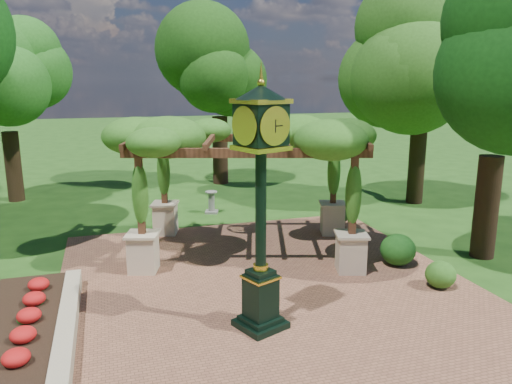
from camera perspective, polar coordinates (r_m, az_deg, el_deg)
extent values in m
plane|color=#1E4714|center=(11.34, 3.76, -13.65)|extent=(120.00, 120.00, 0.00)
cube|color=brown|center=(12.18, 2.08, -11.58)|extent=(10.00, 12.00, 0.04)
cube|color=#C6B793|center=(11.14, -20.71, -13.87)|extent=(0.35, 5.00, 0.40)
cube|color=red|center=(11.27, -25.40, -14.12)|extent=(1.50, 5.00, 0.36)
cube|color=black|center=(10.66, 0.52, -14.82)|extent=(1.15, 1.15, 0.13)
cube|color=black|center=(10.40, 0.53, -11.92)|extent=(0.72, 0.72, 0.99)
cube|color=gold|center=(10.22, 0.54, -9.69)|extent=(0.80, 0.80, 0.04)
cylinder|color=black|center=(9.76, 0.55, -1.94)|extent=(0.29, 0.29, 2.52)
cube|color=black|center=(9.48, 0.57, 7.71)|extent=(1.00, 1.00, 0.77)
cylinder|color=beige|center=(9.18, 2.17, 7.54)|extent=(0.62, 0.28, 0.66)
cone|color=black|center=(9.44, 0.58, 11.36)|extent=(1.29, 1.29, 0.27)
sphere|color=gold|center=(9.44, 0.58, 12.36)|extent=(0.15, 0.15, 0.15)
cube|color=beige|center=(13.65, -12.76, -6.82)|extent=(0.89, 0.89, 0.99)
cube|color=#512E1B|center=(13.21, -13.09, -0.39)|extent=(0.22, 0.22, 2.04)
cube|color=beige|center=(13.55, 10.78, -6.88)|extent=(0.89, 0.89, 0.99)
cube|color=#512E1B|center=(13.11, 11.07, -0.40)|extent=(0.22, 0.22, 2.04)
cube|color=beige|center=(16.73, -10.31, -3.04)|extent=(0.89, 0.89, 0.99)
cube|color=#512E1B|center=(16.38, -10.53, 2.25)|extent=(0.22, 0.22, 2.04)
cube|color=beige|center=(16.65, 8.71, -3.06)|extent=(0.89, 0.89, 0.99)
cube|color=#512E1B|center=(16.29, 8.90, 2.26)|extent=(0.22, 0.22, 2.04)
cube|color=#512E1B|center=(12.66, -1.08, 4.48)|extent=(6.16, 2.00, 0.24)
cube|color=#512E1B|center=(15.94, -0.85, 6.21)|extent=(6.16, 2.00, 0.24)
ellipsoid|color=#2E621C|center=(14.26, -0.96, 6.63)|extent=(7.27, 5.65, 1.10)
cube|color=gray|center=(19.30, -5.09, -2.27)|extent=(0.59, 0.59, 0.09)
cylinder|color=gray|center=(19.20, -5.12, -1.16)|extent=(0.30, 0.30, 0.77)
cylinder|color=gray|center=(19.11, -5.14, 0.01)|extent=(0.56, 0.56, 0.04)
ellipsoid|color=#2A5B1A|center=(13.16, 20.34, -8.84)|extent=(0.79, 0.79, 0.66)
ellipsoid|color=#1B5116|center=(14.30, 15.91, -6.35)|extent=(1.22, 1.22, 0.87)
ellipsoid|color=#245719|center=(18.08, 9.53, -2.21)|extent=(1.09, 1.09, 0.75)
cylinder|color=#302012|center=(23.21, -25.98, 2.63)|extent=(0.65, 0.65, 2.92)
ellipsoid|color=#215919|center=(22.93, -26.92, 11.93)|extent=(3.26, 3.26, 4.62)
cylinder|color=#311E13|center=(24.49, -4.11, 4.79)|extent=(0.74, 0.74, 3.28)
ellipsoid|color=#194010|center=(24.27, -4.27, 14.72)|extent=(4.02, 4.02, 5.18)
cylinder|color=black|center=(21.54, 17.90, 3.23)|extent=(0.66, 0.66, 3.38)
ellipsoid|color=#275317|center=(21.30, 18.72, 14.86)|extent=(4.66, 4.66, 5.34)
cylinder|color=#342015|center=(15.65, 24.84, -1.58)|extent=(0.67, 0.67, 2.96)
ellipsoid|color=#0F390E|center=(15.24, 26.21, 12.45)|extent=(3.84, 3.84, 4.67)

